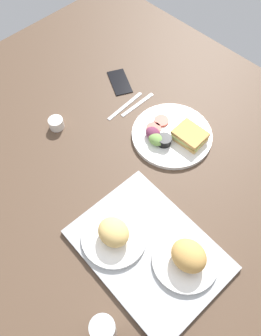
% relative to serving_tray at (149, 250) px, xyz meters
% --- Properties ---
extents(ground_plane, '(1.90, 1.50, 0.03)m').
position_rel_serving_tray_xyz_m(ground_plane, '(0.21, -0.18, -0.02)').
color(ground_plane, '#4C3828').
extents(serving_tray, '(0.46, 0.35, 0.02)m').
position_rel_serving_tray_xyz_m(serving_tray, '(0.00, 0.00, 0.00)').
color(serving_tray, '#9EA0A3').
rests_on(serving_tray, ground_plane).
extents(bread_plate_near, '(0.20, 0.20, 0.09)m').
position_rel_serving_tray_xyz_m(bread_plate_near, '(-0.10, -0.05, 0.04)').
color(bread_plate_near, white).
rests_on(bread_plate_near, serving_tray).
extents(bread_plate_far, '(0.20, 0.20, 0.08)m').
position_rel_serving_tray_xyz_m(bread_plate_far, '(0.10, 0.05, 0.04)').
color(bread_plate_far, white).
rests_on(bread_plate_far, serving_tray).
extents(plate_with_salad, '(0.30, 0.30, 0.05)m').
position_rel_serving_tray_xyz_m(plate_with_salad, '(0.24, -0.37, 0.01)').
color(plate_with_salad, white).
rests_on(plate_with_salad, ground_plane).
extents(drinking_glass, '(0.06, 0.06, 0.12)m').
position_rel_serving_tray_xyz_m(drinking_glass, '(-0.08, 0.25, 0.05)').
color(drinking_glass, silver).
rests_on(drinking_glass, ground_plane).
extents(espresso_cup, '(0.06, 0.06, 0.04)m').
position_rel_serving_tray_xyz_m(espresso_cup, '(0.58, -0.10, 0.01)').
color(espresso_cup, silver).
rests_on(espresso_cup, ground_plane).
extents(fork, '(0.02, 0.17, 0.01)m').
position_rel_serving_tray_xyz_m(fork, '(0.44, -0.40, -0.01)').
color(fork, '#B7B7BC').
rests_on(fork, ground_plane).
extents(knife, '(0.02, 0.19, 0.01)m').
position_rel_serving_tray_xyz_m(knife, '(0.47, -0.36, -0.01)').
color(knife, '#B7B7BC').
rests_on(knife, ground_plane).
extents(cell_phone, '(0.16, 0.13, 0.01)m').
position_rel_serving_tray_xyz_m(cell_phone, '(0.59, -0.43, -0.00)').
color(cell_phone, black).
rests_on(cell_phone, ground_plane).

